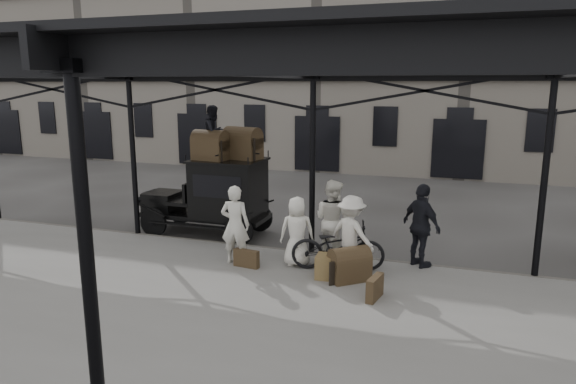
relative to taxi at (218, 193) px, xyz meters
name	(u,v)px	position (x,y,z in m)	size (l,w,h in m)	color
ground	(285,287)	(3.01, -3.02, -1.20)	(120.00, 120.00, 0.00)	#383533
platform	(248,325)	(3.01, -5.02, -1.13)	(28.00, 8.00, 0.15)	slate
canopy	(250,58)	(3.01, -4.75, 3.39)	(22.50, 9.00, 4.74)	black
building_frontage	(400,27)	(3.01, 14.98, 5.80)	(64.00, 8.00, 14.00)	slate
taxi	(218,193)	(0.00, 0.00, 0.00)	(3.65, 1.55, 2.18)	black
porter_left	(235,225)	(1.59, -2.37, -0.14)	(0.67, 0.44, 1.82)	beige
porter_midleft	(332,220)	(3.61, -1.37, -0.11)	(0.92, 0.72, 1.90)	silver
porter_centre	(297,231)	(2.95, -2.04, -0.26)	(0.77, 0.50, 1.58)	silver
porter_official	(421,226)	(5.61, -1.22, -0.10)	(1.11, 0.46, 1.90)	black
porter_right	(351,234)	(4.19, -2.01, -0.21)	(1.10, 0.63, 1.70)	silver
bicycle	(338,246)	(3.90, -2.02, -0.51)	(0.72, 2.05, 1.08)	black
porter_roof	(214,132)	(-0.03, -0.10, 1.70)	(0.71, 0.55, 1.46)	black
steamer_trunk_roof_near	(210,147)	(-0.08, -0.25, 1.31)	(0.92, 0.56, 0.68)	#41301E
steamer_trunk_roof_far	(243,146)	(0.67, 0.20, 1.34)	(1.00, 0.61, 0.73)	#41301E
steamer_trunk_platform	(349,266)	(4.28, -2.57, -0.75)	(0.82, 0.50, 0.60)	#41301E
wicker_hamper	(330,267)	(3.87, -2.58, -0.80)	(0.60, 0.45, 0.50)	olive
suitcase_upright	(375,288)	(4.94, -3.36, -0.83)	(0.15, 0.60, 0.45)	#41301E
suitcase_flat	(246,258)	(1.92, -2.53, -0.85)	(0.60, 0.15, 0.40)	#41301E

